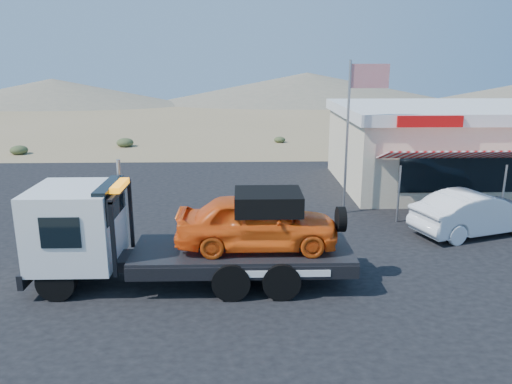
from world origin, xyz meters
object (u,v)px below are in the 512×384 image
white_sedan (476,213)px  jerky_store (446,145)px  flagpole (354,120)px  tow_truck (184,230)px

white_sedan → jerky_store: jerky_store is taller
flagpole → jerky_store: bearing=38.8°
white_sedan → flagpole: (-3.93, 2.57, 2.98)m
tow_truck → jerky_store: size_ratio=0.82×
tow_truck → white_sedan: size_ratio=1.83×
white_sedan → jerky_store: (1.64, 7.05, 1.20)m
jerky_store → flagpole: flagpole is taller
white_sedan → flagpole: 5.56m
tow_truck → white_sedan: 10.54m
white_sedan → flagpole: flagpole is taller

